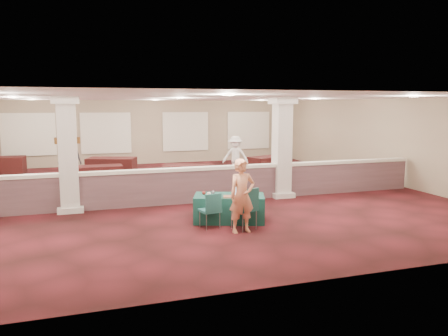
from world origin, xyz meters
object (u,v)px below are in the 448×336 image
object	(u,v)px
far_table_front_left	(101,174)
far_table_back_right	(269,165)
conf_chair_main	(247,205)
attendee_b	(235,156)
attendee_d	(69,156)
conf_chair_side	(211,208)
far_table_back_center	(112,167)
attendee_c	(284,153)
far_table_front_right	(324,173)
near_table	(229,208)
far_table_back_left	(2,165)
far_table_front_center	(188,175)
woman	(242,196)

from	to	relation	value
far_table_front_left	far_table_back_right	size ratio (longest dim) A/B	0.90
conf_chair_main	far_table_back_right	size ratio (longest dim) A/B	0.56
attendee_b	attendee_d	size ratio (longest dim) A/B	0.89
conf_chair_side	attendee_b	world-z (taller)	attendee_b
conf_chair_main	far_table_back_center	size ratio (longest dim) A/B	0.53
far_table_back_center	attendee_b	xyz separation A→B (m)	(5.00, -1.38, 0.44)
conf_chair_main	attendee_c	xyz separation A→B (m)	(4.63, 7.60, 0.29)
far_table_front_right	far_table_back_center	world-z (taller)	far_table_back_center
attendee_d	attendee_c	bearing A→B (deg)	-176.92
far_table_back_right	near_table	bearing A→B (deg)	-120.92
near_table	conf_chair_side	world-z (taller)	conf_chair_side
near_table	far_table_back_center	world-z (taller)	far_table_back_center
far_table_front_left	far_table_back_left	distance (m)	5.32
far_table_front_center	far_table_back_left	distance (m)	8.68
woman	attendee_d	size ratio (longest dim) A/B	0.92
far_table_front_center	attendee_d	size ratio (longest dim) A/B	0.98
far_table_back_right	attendee_c	distance (m)	0.83
far_table_back_right	attendee_b	bearing A→B (deg)	-173.09
far_table_front_left	attendee_d	bearing A→B (deg)	135.33
far_table_back_center	attendee_d	size ratio (longest dim) A/B	1.03
near_table	far_table_front_left	world-z (taller)	near_table
far_table_back_left	near_table	bearing A→B (deg)	-56.34
far_table_front_center	attendee_c	xyz separation A→B (m)	(4.59, 1.34, 0.52)
woman	far_table_back_left	xyz separation A→B (m)	(-6.88, 11.39, -0.49)
near_table	far_table_front_center	bearing A→B (deg)	107.73
attendee_d	far_table_back_left	bearing A→B (deg)	-28.19
far_table_back_center	conf_chair_side	bearing A→B (deg)	-78.50
woman	far_table_back_right	size ratio (longest dim) A/B	0.95
conf_chair_main	far_table_front_left	distance (m)	8.33
far_table_front_right	far_table_front_center	bearing A→B (deg)	166.44
far_table_back_right	attendee_d	world-z (taller)	attendee_d
far_table_front_right	far_table_back_left	xyz separation A→B (m)	(-12.15, 6.20, 0.01)
far_table_front_right	far_table_back_center	xyz separation A→B (m)	(-7.65, 4.08, 0.02)
conf_chair_side	far_table_back_left	size ratio (longest dim) A/B	0.47
conf_chair_main	far_table_back_center	bearing A→B (deg)	86.21
far_table_back_left	attendee_d	world-z (taller)	attendee_d
conf_chair_side	far_table_front_center	distance (m)	5.96
far_table_front_left	attendee_c	size ratio (longest dim) A/B	0.91
conf_chair_side	woman	bearing A→B (deg)	-51.20
far_table_front_center	far_table_back_center	bearing A→B (deg)	132.29
conf_chair_main	attendee_d	distance (m)	9.86
conf_chair_side	attendee_d	xyz separation A→B (m)	(-3.45, 8.54, 0.43)
far_table_front_center	far_table_back_right	world-z (taller)	far_table_front_center
near_table	far_table_front_right	distance (m)	6.70
near_table	far_table_front_right	bearing A→B (deg)	58.33
conf_chair_side	far_table_back_right	world-z (taller)	conf_chair_side
conf_chair_side	attendee_c	distance (m)	9.04
far_table_front_center	attendee_b	xyz separation A→B (m)	(2.40, 1.48, 0.46)
far_table_front_center	conf_chair_side	bearing A→B (deg)	-97.90
attendee_b	far_table_front_center	bearing A→B (deg)	-122.23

